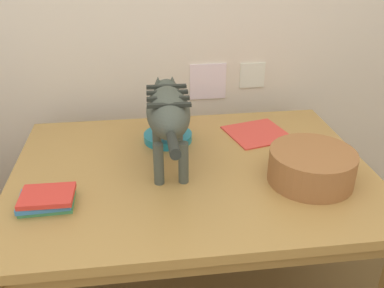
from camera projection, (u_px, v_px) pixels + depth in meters
name	position (u px, v px, depth m)	size (l,w,h in m)	color
dining_table	(192.00, 186.00, 1.63)	(1.34, 0.98, 0.73)	#AE8341
cat	(168.00, 112.00, 1.53)	(0.17, 0.67, 0.30)	#474E40
saucer_bowl	(167.00, 137.00, 1.79)	(0.20, 0.20, 0.03)	teal
coffee_mug	(167.00, 124.00, 1.76)	(0.14, 0.10, 0.09)	#D53838
magazine	(257.00, 133.00, 1.85)	(0.25, 0.24, 0.01)	#E54236
book_stack	(47.00, 199.00, 1.37)	(0.18, 0.14, 0.05)	#429C5F
wicker_basket	(312.00, 166.00, 1.48)	(0.30, 0.30, 0.12)	#9D6435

